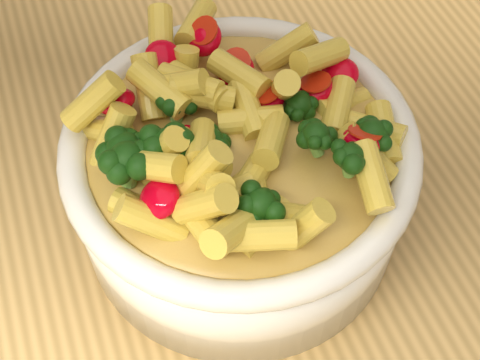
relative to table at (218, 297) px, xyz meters
name	(u,v)px	position (x,y,z in m)	size (l,w,h in m)	color
table	(218,297)	(0.00, 0.00, 0.00)	(1.20, 0.80, 0.90)	tan
serving_bowl	(240,179)	(0.03, 0.02, 0.16)	(0.27, 0.27, 0.12)	white
pasta_salad	(240,120)	(0.03, 0.02, 0.23)	(0.21, 0.21, 0.05)	#FFD950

